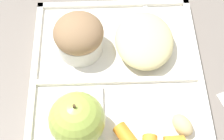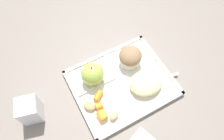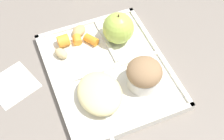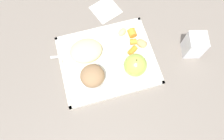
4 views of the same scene
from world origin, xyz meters
The scene contains 10 objects.
ground centered at (0.00, 0.00, 0.00)m, with size 6.00×6.00×0.00m, color slate.
lunch_tray centered at (0.00, 0.00, 0.01)m, with size 0.31×0.26×0.02m.
green_apple centered at (-0.08, 0.06, 0.05)m, with size 0.07×0.07×0.08m.
bran_muffin centered at (0.06, 0.06, 0.04)m, with size 0.08×0.08×0.07m.
carrot_slice_large centered at (-0.09, -0.01, 0.02)m, with size 0.02×0.02×0.03m, color orange.
potato_chunk_browned centered at (-0.08, -0.09, 0.02)m, with size 0.03×0.02×0.02m, color tan.
egg_noodle_pile centered at (0.06, -0.04, 0.03)m, with size 0.11×0.09×0.04m, color beige.
meatball_center centered at (0.06, -0.04, 0.03)m, with size 0.04×0.04×0.04m, color brown.
meatball_front centered at (0.08, -0.03, 0.03)m, with size 0.03×0.03×0.03m, color brown.
plastic_fork centered at (0.10, -0.05, 0.01)m, with size 0.15×0.04×0.00m.
Camera 1 is at (-0.26, 0.02, 0.47)m, focal length 56.86 mm.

